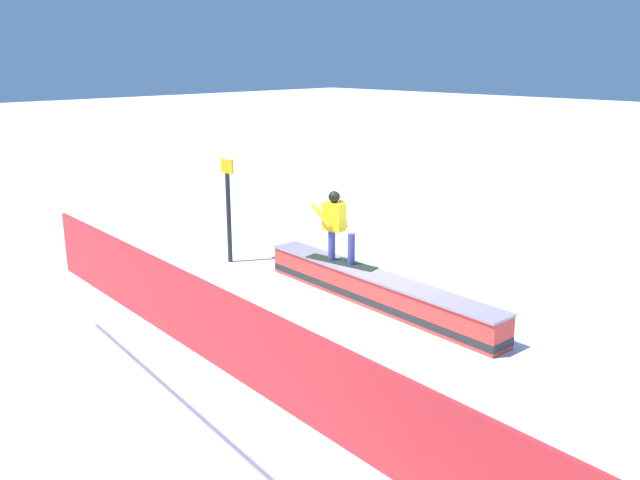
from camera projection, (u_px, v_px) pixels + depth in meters
name	position (u px, v px, depth m)	size (l,w,h in m)	color
ground_plane	(376.00, 305.00, 12.09)	(120.00, 120.00, 0.00)	white
grind_box	(376.00, 291.00, 12.03)	(5.47, 0.99, 0.57)	#DC3B34
snowboarder	(336.00, 224.00, 12.52)	(1.54, 0.55, 1.36)	black
safety_fence	(216.00, 327.00, 9.55)	(11.80, 0.06, 1.23)	red
trail_marker	(228.00, 208.00, 14.30)	(0.40, 0.10, 2.26)	#262628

